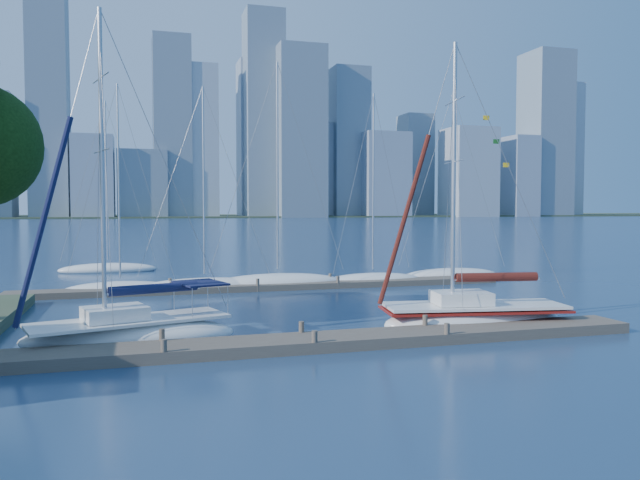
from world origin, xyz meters
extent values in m
plane|color=#17284A|center=(0.00, 0.00, 0.00)|extent=(700.00, 700.00, 0.00)
cube|color=brown|center=(0.00, 0.00, 0.20)|extent=(26.00, 2.00, 0.40)
cube|color=brown|center=(2.00, 16.00, 0.18)|extent=(30.00, 1.80, 0.36)
cube|color=#38472D|center=(0.00, 320.00, 0.00)|extent=(800.00, 100.00, 1.50)
ellipsoid|color=white|center=(-6.08, 2.59, 0.22)|extent=(8.04, 4.56, 1.34)
cube|color=white|center=(-6.08, 2.59, 0.85)|extent=(7.44, 4.20, 0.11)
cube|color=white|center=(-6.60, 2.44, 1.16)|extent=(2.52, 2.17, 0.49)
cylinder|color=silver|center=(-6.94, 2.34, 6.46)|extent=(0.16, 0.16, 11.13)
cylinder|color=silver|center=(-5.20, 2.85, 1.88)|extent=(3.50, 1.11, 0.09)
cylinder|color=#101738|center=(-5.20, 2.85, 1.97)|extent=(3.30, 1.28, 0.36)
cube|color=#101738|center=(-3.44, 3.37, 2.06)|extent=(2.14, 2.50, 0.07)
ellipsoid|color=white|center=(7.75, 1.95, 0.24)|extent=(8.40, 3.87, 1.42)
cube|color=white|center=(7.75, 1.95, 0.90)|extent=(7.78, 3.57, 0.11)
cube|color=white|center=(7.19, 2.03, 1.23)|extent=(2.51, 2.05, 0.52)
cylinder|color=silver|center=(6.81, 2.09, 6.35)|extent=(0.17, 0.17, 10.80)
cylinder|color=silver|center=(8.71, 1.80, 1.99)|extent=(3.80, 0.69, 0.09)
cylinder|color=#43110E|center=(8.71, 1.80, 2.08)|extent=(3.54, 0.92, 0.38)
cube|color=maroon|center=(7.75, 1.95, 0.74)|extent=(7.96, 3.70, 0.09)
ellipsoid|color=white|center=(-6.83, 17.14, 0.18)|extent=(6.74, 3.81, 0.98)
cylinder|color=silver|center=(-6.83, 17.14, 6.53)|extent=(0.11, 0.11, 11.29)
ellipsoid|color=white|center=(-1.95, 16.93, 0.20)|extent=(8.11, 3.20, 1.08)
cylinder|color=silver|center=(-1.95, 16.93, 6.61)|extent=(0.12, 0.12, 11.24)
ellipsoid|color=white|center=(2.63, 17.04, 0.23)|extent=(8.64, 3.08, 1.26)
cylinder|color=silver|center=(2.63, 17.04, 7.58)|extent=(0.14, 0.14, 12.86)
ellipsoid|color=white|center=(9.01, 17.04, 0.19)|extent=(7.12, 4.54, 1.04)
cylinder|color=silver|center=(9.01, 17.04, 6.66)|extent=(0.11, 0.11, 11.44)
ellipsoid|color=white|center=(15.24, 18.02, 0.20)|extent=(7.61, 4.73, 1.12)
cylinder|color=silver|center=(15.24, 18.02, 7.01)|extent=(0.12, 0.12, 11.98)
ellipsoid|color=white|center=(-8.11, 29.63, 0.19)|extent=(7.61, 3.80, 1.03)
cylinder|color=silver|center=(-8.11, 29.63, 7.05)|extent=(0.11, 0.11, 12.22)
cube|color=#929EB0|center=(-47.55, 309.43, 20.29)|extent=(15.13, 17.61, 40.58)
cube|color=gray|center=(-25.94, 284.92, 19.00)|extent=(18.30, 19.81, 38.01)
cube|color=slate|center=(-4.22, 286.68, 15.98)|extent=(22.70, 16.86, 31.96)
cube|color=#929EB0|center=(21.35, 289.48, 37.01)|extent=(20.37, 14.99, 74.01)
cube|color=gray|center=(51.90, 304.67, 40.51)|extent=(14.85, 17.46, 81.03)
cube|color=slate|center=(70.99, 278.50, 41.86)|extent=(23.25, 18.95, 83.73)
cube|color=#929EB0|center=(91.42, 294.72, 24.30)|extent=(13.72, 17.11, 48.60)
cube|color=gray|center=(115.77, 279.60, 21.65)|extent=(23.55, 18.80, 43.30)
cube|color=slate|center=(147.05, 309.52, 28.93)|extent=(16.34, 17.52, 57.85)
cube|color=#929EB0|center=(164.09, 278.94, 23.57)|extent=(24.00, 23.94, 47.14)
cube|color=gray|center=(194.50, 279.05, 21.84)|extent=(14.93, 21.38, 43.69)
cube|color=slate|center=(213.93, 282.23, 45.66)|extent=(22.23, 23.60, 91.32)
cube|color=#929EB0|center=(241.25, 301.60, 39.56)|extent=(16.15, 17.08, 79.13)
cube|color=slate|center=(-45.00, 290.00, 54.53)|extent=(16.99, 18.00, 109.05)
cube|color=slate|center=(10.00, 290.00, 43.38)|extent=(17.75, 18.00, 86.76)
cube|color=slate|center=(55.00, 290.00, 51.32)|extent=(19.03, 18.00, 102.64)
cube|color=slate|center=(100.00, 290.00, 38.64)|extent=(18.71, 18.00, 77.27)
camera|label=1|loc=(-5.68, -21.18, 5.01)|focal=35.00mm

